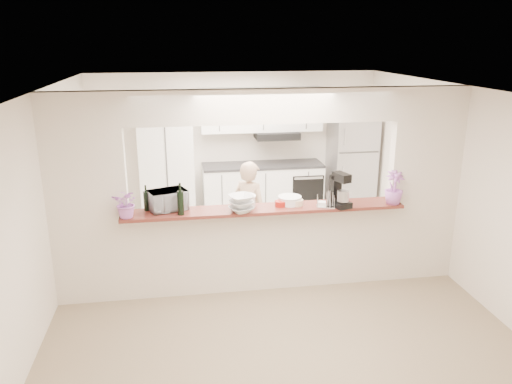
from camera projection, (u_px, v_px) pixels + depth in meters
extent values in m
plane|color=#9B8469|center=(264.00, 287.00, 6.38)|extent=(6.00, 6.00, 0.00)
cube|color=beige|center=(247.00, 240.00, 7.84)|extent=(5.00, 2.90, 0.01)
cube|color=silver|center=(88.00, 202.00, 5.71)|extent=(0.90, 0.15, 2.50)
cube|color=silver|center=(423.00, 186.00, 6.32)|extent=(0.90, 0.15, 2.50)
cube|color=silver|center=(264.00, 106.00, 5.70)|extent=(3.20, 0.15, 0.40)
cube|color=silver|center=(264.00, 249.00, 6.23)|extent=(3.20, 0.15, 1.05)
cube|color=maroon|center=(265.00, 209.00, 6.02)|extent=(3.40, 0.38, 0.04)
cube|color=white|center=(167.00, 161.00, 8.44)|extent=(0.90, 0.60, 2.10)
cube|color=white|center=(263.00, 191.00, 8.86)|extent=(2.10, 0.60, 0.90)
cube|color=#302F32|center=(263.00, 165.00, 8.73)|extent=(2.10, 0.62, 0.04)
cube|color=white|center=(262.00, 109.00, 8.56)|extent=(2.10, 0.35, 0.75)
cube|color=black|center=(277.00, 135.00, 8.63)|extent=(0.75, 0.45, 0.12)
cube|color=black|center=(308.00, 191.00, 8.67)|extent=(0.55, 0.02, 0.55)
cube|color=#AFAFB4|center=(351.00, 166.00, 8.94)|extent=(0.75, 0.70, 1.70)
imported|color=#E77AC9|center=(127.00, 203.00, 5.63)|extent=(0.37, 0.35, 0.34)
cylinder|color=black|center=(146.00, 201.00, 5.88)|extent=(0.06, 0.06, 0.23)
cylinder|color=black|center=(145.00, 188.00, 5.84)|extent=(0.02, 0.02, 0.08)
cylinder|color=black|center=(181.00, 203.00, 5.73)|extent=(0.08, 0.08, 0.28)
cylinder|color=black|center=(180.00, 187.00, 5.67)|extent=(0.03, 0.03, 0.10)
imported|color=#B7B7BC|center=(168.00, 200.00, 5.90)|extent=(0.51, 0.43, 0.24)
imported|color=white|center=(241.00, 204.00, 5.82)|extent=(0.36, 0.36, 0.20)
cylinder|color=white|center=(243.00, 201.00, 6.03)|extent=(0.30, 0.30, 0.13)
cylinder|color=white|center=(243.00, 196.00, 6.01)|extent=(0.31, 0.31, 0.01)
cylinder|color=white|center=(290.00, 200.00, 6.12)|extent=(0.28, 0.28, 0.09)
cylinder|color=white|center=(290.00, 197.00, 6.11)|extent=(0.29, 0.29, 0.01)
cylinder|color=maroon|center=(281.00, 204.00, 6.05)|extent=(0.14, 0.14, 0.07)
cylinder|color=beige|center=(297.00, 202.00, 6.08)|extent=(0.16, 0.16, 0.07)
cube|color=silver|center=(326.00, 207.00, 6.03)|extent=(0.24, 0.17, 0.01)
cube|color=white|center=(326.00, 204.00, 6.02)|extent=(0.11, 0.11, 0.05)
cube|color=black|center=(340.00, 204.00, 6.04)|extent=(0.26, 0.32, 0.07)
cube|color=black|center=(335.00, 187.00, 6.07)|extent=(0.15, 0.13, 0.30)
cube|color=black|center=(342.00, 177.00, 5.94)|extent=(0.19, 0.27, 0.10)
cylinder|color=#B7B7BC|center=(343.00, 196.00, 5.96)|extent=(0.14, 0.14, 0.13)
imported|color=#B568C2|center=(394.00, 188.00, 6.10)|extent=(0.25, 0.25, 0.41)
imported|color=tan|center=(250.00, 213.00, 6.91)|extent=(0.62, 0.62, 1.45)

